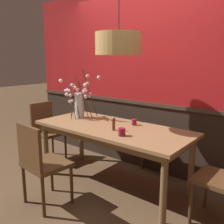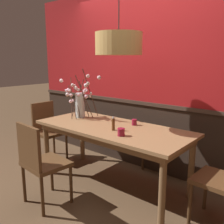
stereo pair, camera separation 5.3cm
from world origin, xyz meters
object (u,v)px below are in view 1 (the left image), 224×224
object	(u,v)px
chair_head_west_end	(46,128)
vase_with_blossoms	(79,102)
pendant_lamp	(119,44)
candle_holder_nearer_center	(122,132)
chair_near_side_left	(40,160)
dining_table	(112,133)
chair_far_side_right	(163,134)
candle_holder_nearer_edge	(134,122)
condiment_bottle	(114,124)

from	to	relation	value
chair_head_west_end	vase_with_blossoms	distance (m)	0.87
chair_head_west_end	pendant_lamp	world-z (taller)	pendant_lamp
candle_holder_nearer_center	chair_near_side_left	bearing A→B (deg)	-134.05
chair_near_side_left	chair_head_west_end	bearing A→B (deg)	140.72
vase_with_blossoms	candle_holder_nearer_center	xyz separation A→B (m)	(0.98, -0.31, -0.18)
dining_table	chair_near_side_left	bearing A→B (deg)	-108.52
chair_head_west_end	dining_table	bearing A→B (deg)	-0.61
chair_far_side_right	vase_with_blossoms	bearing A→B (deg)	-139.56
vase_with_blossoms	candle_holder_nearer_edge	world-z (taller)	vase_with_blossoms
candle_holder_nearer_edge	pendant_lamp	xyz separation A→B (m)	(-0.10, -0.20, 0.96)
dining_table	chair_near_side_left	distance (m)	0.93
dining_table	vase_with_blossoms	world-z (taller)	vase_with_blossoms
candle_holder_nearer_edge	dining_table	bearing A→B (deg)	-126.79
candle_holder_nearer_edge	pendant_lamp	bearing A→B (deg)	-117.04
vase_with_blossoms	pendant_lamp	bearing A→B (deg)	-3.12
chair_head_west_end	vase_with_blossoms	world-z (taller)	vase_with_blossoms
chair_near_side_left	pendant_lamp	bearing A→B (deg)	68.07
condiment_bottle	chair_far_side_right	bearing A→B (deg)	81.62
dining_table	chair_far_side_right	xyz separation A→B (m)	(0.26, 0.86, -0.16)
dining_table	candle_holder_nearer_edge	xyz separation A→B (m)	(0.17, 0.23, 0.12)
chair_head_west_end	condiment_bottle	world-z (taller)	condiment_bottle
candle_holder_nearer_center	pendant_lamp	size ratio (longest dim) A/B	0.09
dining_table	candle_holder_nearer_center	world-z (taller)	candle_holder_nearer_center
chair_head_west_end	candle_holder_nearer_center	xyz separation A→B (m)	(1.70, -0.25, 0.31)
candle_holder_nearer_center	chair_far_side_right	bearing A→B (deg)	93.22
condiment_bottle	chair_near_side_left	bearing A→B (deg)	-118.74
chair_near_side_left	candle_holder_nearer_edge	bearing A→B (deg)	67.12
vase_with_blossoms	pendant_lamp	size ratio (longest dim) A/B	0.73
candle_holder_nearer_edge	pendant_lamp	distance (m)	0.99
vase_with_blossoms	candle_holder_nearer_edge	size ratio (longest dim) A/B	9.21
chair_far_side_right	pendant_lamp	size ratio (longest dim) A/B	0.99
pendant_lamp	dining_table	bearing A→B (deg)	-154.80
vase_with_blossoms	condiment_bottle	size ratio (longest dim) A/B	4.34
chair_head_west_end	pendant_lamp	distance (m)	1.92
dining_table	candle_holder_nearer_edge	bearing A→B (deg)	53.21
chair_near_side_left	pendant_lamp	size ratio (longest dim) A/B	0.98
chair_head_west_end	pendant_lamp	size ratio (longest dim) A/B	0.96
chair_near_side_left	chair_head_west_end	distance (m)	1.40
chair_far_side_right	chair_head_west_end	distance (m)	1.84
chair_far_side_right	pendant_lamp	xyz separation A→B (m)	(-0.19, -0.82, 1.24)
chair_far_side_right	chair_near_side_left	distance (m)	1.82
chair_head_west_end	candle_holder_nearer_edge	size ratio (longest dim) A/B	12.03
pendant_lamp	candle_holder_nearer_edge	bearing A→B (deg)	62.96
dining_table	pendant_lamp	distance (m)	1.08
chair_far_side_right	candle_holder_nearer_center	distance (m)	1.13
chair_near_side_left	dining_table	bearing A→B (deg)	71.48
dining_table	chair_head_west_end	world-z (taller)	chair_head_west_end
vase_with_blossoms	candle_holder_nearer_center	distance (m)	1.04
chair_far_side_right	chair_near_side_left	bearing A→B (deg)	-107.83
chair_head_west_end	condiment_bottle	bearing A→B (deg)	-5.13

